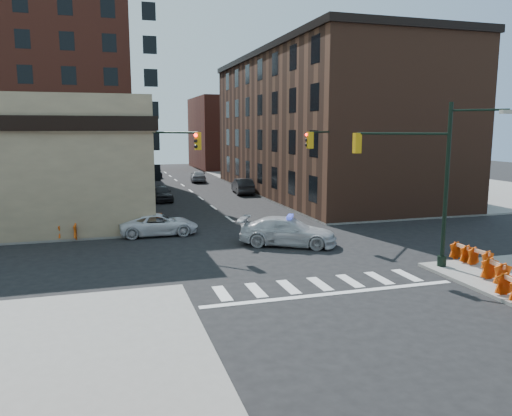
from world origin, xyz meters
TOP-DOWN VIEW (x-y plane):
  - ground at (0.00, 0.00)m, footprint 140.00×140.00m
  - sidewalk_ne at (23.00, 32.75)m, footprint 34.00×54.50m
  - apartment_block at (-18.50, 40.00)m, footprint 25.00×25.00m
  - commercial_row_ne at (13.00, 22.50)m, footprint 14.00×34.00m
  - filler_nw at (-16.00, 62.00)m, footprint 20.00×18.00m
  - filler_ne at (14.00, 58.00)m, footprint 16.00×16.00m
  - signal_pole_se at (6.04, -5.52)m, footprint 5.40×5.27m
  - signal_pole_nw at (-5.85, 5.34)m, footprint 3.58×3.67m
  - signal_pole_ne at (5.84, 5.35)m, footprint 3.67×3.58m
  - tree_ne_near at (7.50, 26.00)m, footprint 3.00×3.00m
  - tree_ne_far at (7.50, 34.00)m, footprint 3.00×3.00m
  - police_car at (1.25, 0.65)m, footprint 6.18×4.82m
  - pickup at (-5.80, 5.80)m, footprint 5.08×2.40m
  - parked_car_wnear at (-4.02, 21.19)m, footprint 2.18×4.61m
  - parked_car_wfar at (-4.59, 29.78)m, footprint 1.94×4.30m
  - parked_car_wdeep at (-2.50, 44.42)m, footprint 2.25×5.28m
  - parked_car_enear at (4.90, 24.11)m, footprint 2.18×5.11m
  - parked_car_efar at (2.50, 37.07)m, footprint 2.42×4.82m
  - pedestrian_a at (-9.06, 9.16)m, footprint 0.87×0.82m
  - pedestrian_b at (-12.70, 6.32)m, footprint 0.92×0.72m
  - pedestrian_c at (-10.95, 7.39)m, footprint 1.10×0.76m
  - barrel_road at (1.42, 3.72)m, footprint 0.75×0.75m
  - barrel_bank at (-5.50, 8.92)m, footprint 0.66×0.66m
  - barricade_se_a at (8.43, -5.70)m, footprint 0.62×1.15m
  - barricade_se_b at (8.50, -7.00)m, footprint 0.69×1.19m
  - barricade_se_c at (7.41, -9.21)m, footprint 0.79×1.31m
  - barricade_se_d at (6.40, -11.14)m, footprint 0.72×1.23m
  - barricade_nw_a at (-7.10, 5.70)m, footprint 1.18×0.64m
  - barricade_nw_b at (-11.33, 5.70)m, footprint 1.35×0.91m

SIDE VIEW (x-z plane):
  - ground at x=0.00m, z-range 0.00..0.00m
  - sidewalk_ne at x=23.00m, z-range 0.00..0.15m
  - barrel_bank at x=-5.50m, z-range 0.00..0.91m
  - barrel_road at x=1.42m, z-range 0.00..1.01m
  - barricade_se_a at x=8.43m, z-range 0.15..0.99m
  - barricade_se_b at x=8.50m, z-range 0.15..1.00m
  - barricade_nw_a at x=-7.10m, z-range 0.15..1.02m
  - barricade_se_d at x=6.40m, z-range 0.15..1.02m
  - barricade_nw_b at x=-11.33m, z-range 0.15..1.08m
  - barricade_se_c at x=7.41m, z-range 0.15..1.08m
  - parked_car_wfar at x=-4.59m, z-range 0.00..1.37m
  - pickup at x=-5.80m, z-range 0.00..1.40m
  - parked_car_wdeep at x=-2.50m, z-range 0.00..1.52m
  - parked_car_wnear at x=-4.02m, z-range 0.00..1.52m
  - parked_car_efar at x=2.50m, z-range 0.00..1.57m
  - parked_car_enear at x=4.90m, z-range 0.00..1.64m
  - police_car at x=1.25m, z-range 0.00..1.67m
  - pedestrian_c at x=-10.95m, z-range 0.15..1.88m
  - pedestrian_b at x=-12.70m, z-range 0.15..2.00m
  - pedestrian_a at x=-9.06m, z-range 0.15..2.15m
  - tree_ne_near at x=7.50m, z-range 1.06..5.91m
  - tree_ne_far at x=7.50m, z-range 1.06..5.91m
  - signal_pole_nw at x=-5.85m, z-range 0.34..8.34m
  - signal_pole_ne at x=5.84m, z-range 0.34..8.34m
  - signal_pole_se at x=6.04m, z-range 0.61..8.61m
  - filler_ne at x=14.00m, z-range 0.00..12.00m
  - commercial_row_ne at x=13.00m, z-range 0.00..14.00m
  - filler_nw at x=-16.00m, z-range 0.00..16.00m
  - apartment_block at x=-18.50m, z-range 0.00..24.00m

